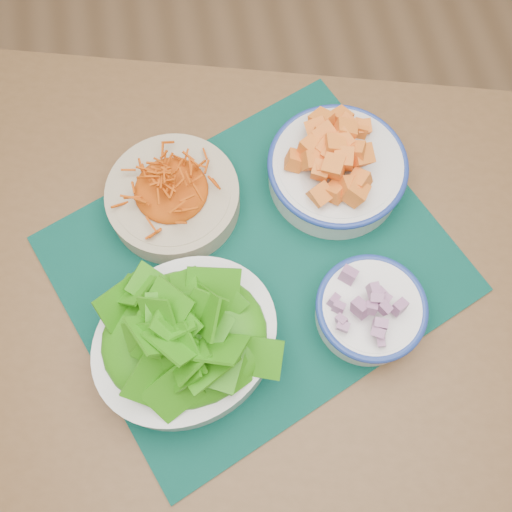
{
  "coord_description": "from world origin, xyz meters",
  "views": [
    {
      "loc": [
        -0.26,
        -0.42,
        1.55
      ],
      "look_at": [
        -0.21,
        -0.13,
        0.78
      ],
      "focal_mm": 40.0,
      "sensor_mm": 36.0,
      "label": 1
    }
  ],
  "objects": [
    {
      "name": "lettuce_bowl",
      "position": [
        -0.33,
        -0.24,
        0.81
      ],
      "size": [
        0.32,
        0.31,
        0.13
      ],
      "rotation": [
        0.0,
        0.0,
        0.43
      ],
      "color": "silver",
      "rests_on": "placemat"
    },
    {
      "name": "placemat",
      "position": [
        -0.21,
        -0.13,
        0.75
      ],
      "size": [
        0.67,
        0.62,
        0.0
      ],
      "primitive_type": "cube",
      "rotation": [
        0.0,
        0.0,
        0.39
      ],
      "color": "#032B24",
      "rests_on": "table"
    },
    {
      "name": "ground",
      "position": [
        0.0,
        0.0,
        0.0
      ],
      "size": [
        4.0,
        4.0,
        0.0
      ],
      "primitive_type": "plane",
      "color": "#9F754D",
      "rests_on": "ground"
    },
    {
      "name": "carrot_bowl",
      "position": [
        -0.32,
        -0.02,
        0.79
      ],
      "size": [
        0.25,
        0.25,
        0.07
      ],
      "rotation": [
        0.0,
        0.0,
        0.33
      ],
      "color": "tan",
      "rests_on": "placemat"
    },
    {
      "name": "table",
      "position": [
        -0.22,
        -0.15,
        0.64
      ],
      "size": [
        1.28,
        1.02,
        0.75
      ],
      "rotation": [
        0.0,
        0.0,
        -0.28
      ],
      "color": "brown",
      "rests_on": "ground"
    },
    {
      "name": "squash_bowl",
      "position": [
        -0.07,
        -0.02,
        0.8
      ],
      "size": [
        0.26,
        0.26,
        0.1
      ],
      "rotation": [
        0.0,
        0.0,
        -0.31
      ],
      "color": "silver",
      "rests_on": "placemat"
    },
    {
      "name": "onion_bowl",
      "position": [
        -0.07,
        -0.24,
        0.79
      ],
      "size": [
        0.17,
        0.17,
        0.08
      ],
      "rotation": [
        0.0,
        0.0,
        0.21
      ],
      "color": "white",
      "rests_on": "placemat"
    }
  ]
}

